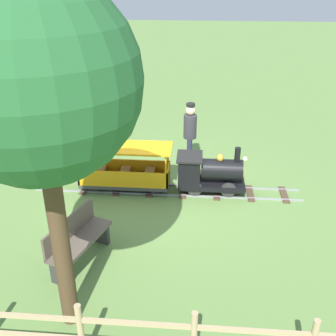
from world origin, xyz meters
TOP-DOWN VIEW (x-y plane):
  - ground_plane at (0.00, 0.00)m, footprint 60.00×60.00m
  - track at (0.00, 0.13)m, footprint 0.67×5.70m
  - locomotive at (0.00, 1.00)m, footprint 0.63×1.45m
  - passenger_car at (0.00, -0.77)m, footprint 0.73×2.00m
  - conductor_person at (-1.11, 0.57)m, footprint 0.30×0.30m
  - park_bench at (2.42, -1.11)m, footprint 1.36×0.80m
  - oak_tree_near at (-3.20, -3.19)m, footprint 1.61×1.61m
  - oak_tree_far at (3.62, -0.89)m, footprint 2.20×2.20m
  - fence_section at (4.24, 0.13)m, footprint 0.08×6.78m

SIDE VIEW (x-z plane):
  - ground_plane at x=0.00m, z-range 0.00..0.00m
  - track at x=0.00m, z-range 0.00..0.04m
  - park_bench at x=2.42m, z-range 0.01..0.83m
  - passenger_car at x=0.00m, z-range -0.06..0.91m
  - fence_section at x=4.24m, z-range 0.03..0.93m
  - locomotive at x=0.00m, z-range -0.03..1.00m
  - conductor_person at x=-1.11m, z-range 0.15..1.77m
  - oak_tree_near at x=-3.20m, z-range 0.85..4.33m
  - oak_tree_far at x=3.62m, z-range 1.09..5.50m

